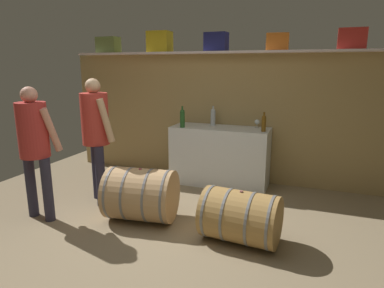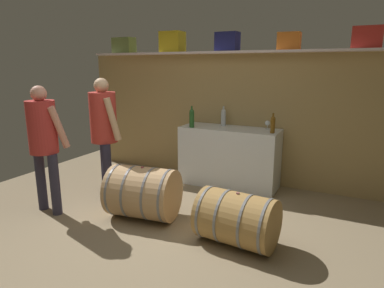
% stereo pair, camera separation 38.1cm
% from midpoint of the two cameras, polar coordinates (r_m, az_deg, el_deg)
% --- Properties ---
extents(ground_plane, '(6.44, 8.01, 0.02)m').
position_cam_midpoint_polar(ground_plane, '(4.25, -5.63, -12.95)').
color(ground_plane, '#897759').
extents(back_wall_panel, '(5.24, 0.10, 2.04)m').
position_cam_midpoint_polar(back_wall_panel, '(5.55, 2.27, 4.51)').
color(back_wall_panel, '#A38854').
rests_on(back_wall_panel, ground).
extents(high_shelf_board, '(4.82, 0.40, 0.03)m').
position_cam_midpoint_polar(high_shelf_board, '(5.35, 1.85, 15.30)').
color(high_shelf_board, silver).
rests_on(high_shelf_board, back_wall_panel).
extents(toolcase_olive, '(0.40, 0.23, 0.27)m').
position_cam_midpoint_polar(toolcase_olive, '(6.24, -15.85, 15.90)').
color(toolcase_olive, olive).
rests_on(toolcase_olive, high_shelf_board).
extents(toolcase_yellow, '(0.37, 0.30, 0.33)m').
position_cam_midpoint_polar(toolcase_yellow, '(5.73, -7.50, 16.87)').
color(toolcase_yellow, yellow).
rests_on(toolcase_yellow, high_shelf_board).
extents(toolcase_navy, '(0.35, 0.23, 0.28)m').
position_cam_midpoint_polar(toolcase_navy, '(5.36, 2.03, 16.98)').
color(toolcase_navy, navy).
rests_on(toolcase_navy, high_shelf_board).
extents(toolcase_orange, '(0.32, 0.25, 0.24)m').
position_cam_midpoint_polar(toolcase_orange, '(5.14, 12.25, 16.63)').
color(toolcase_orange, orange).
rests_on(toolcase_orange, high_shelf_board).
extents(toolcase_red, '(0.36, 0.23, 0.28)m').
position_cam_midpoint_polar(toolcase_red, '(5.09, 23.62, 16.10)').
color(toolcase_red, red).
rests_on(toolcase_red, high_shelf_board).
extents(work_cabinet, '(1.52, 0.56, 0.92)m').
position_cam_midpoint_polar(work_cabinet, '(5.31, 2.70, -2.08)').
color(work_cabinet, white).
rests_on(work_cabinet, ground).
extents(wine_bottle_green, '(0.08, 0.08, 0.33)m').
position_cam_midpoint_polar(wine_bottle_green, '(5.18, -3.76, 4.44)').
color(wine_bottle_green, '#265A27').
rests_on(wine_bottle_green, work_cabinet).
extents(wine_bottle_clear, '(0.08, 0.08, 0.31)m').
position_cam_midpoint_polar(wine_bottle_clear, '(5.37, 1.57, 4.69)').
color(wine_bottle_clear, '#B3BBC0').
rests_on(wine_bottle_clear, work_cabinet).
extents(wine_bottle_amber, '(0.06, 0.06, 0.29)m').
position_cam_midpoint_polar(wine_bottle_amber, '(4.92, 9.97, 3.55)').
color(wine_bottle_amber, brown).
rests_on(wine_bottle_amber, work_cabinet).
extents(wine_glass, '(0.08, 0.08, 0.13)m').
position_cam_midpoint_polar(wine_glass, '(5.21, 8.98, 3.67)').
color(wine_glass, white).
rests_on(wine_glass, work_cabinet).
extents(wine_barrel_near, '(0.85, 0.64, 0.58)m').
position_cam_midpoint_polar(wine_barrel_near, '(3.67, 5.26, -12.27)').
color(wine_barrel_near, '#A67D43').
rests_on(wine_barrel_near, ground).
extents(wine_barrel_far, '(0.89, 0.74, 0.66)m').
position_cam_midpoint_polar(wine_barrel_far, '(4.21, -11.27, -8.44)').
color(wine_barrel_far, tan).
rests_on(wine_barrel_far, ground).
extents(winemaker_pouring, '(0.51, 0.51, 1.70)m').
position_cam_midpoint_polar(winemaker_pouring, '(4.71, -18.28, 2.56)').
color(winemaker_pouring, '#28263A').
rests_on(winemaker_pouring, ground).
extents(visitor_tasting, '(0.50, 0.41, 1.63)m').
position_cam_midpoint_polar(visitor_tasting, '(4.47, -27.51, 0.60)').
color(visitor_tasting, '#2A293A').
rests_on(visitor_tasting, ground).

